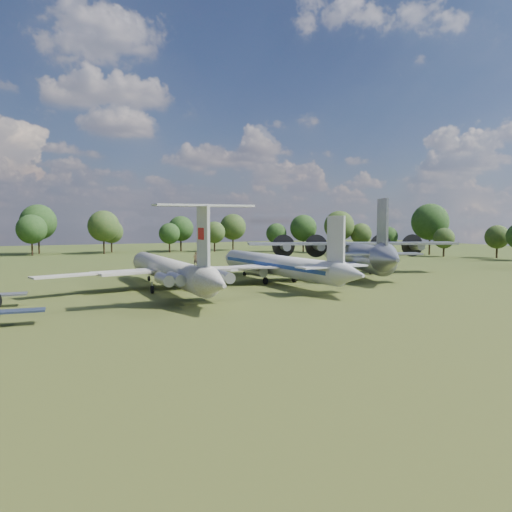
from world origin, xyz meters
name	(u,v)px	position (x,y,z in m)	size (l,w,h in m)	color
ground	(197,292)	(0.00, 0.00, 0.00)	(300.00, 300.00, 0.00)	#234416
il62_airliner	(168,275)	(-3.05, 3.25, 2.21)	(34.72, 45.14, 4.43)	beige
tu104_jet	(277,269)	(14.48, 4.69, 2.16)	(32.38, 43.18, 4.32)	#BDBDBD
an12_transport	(355,258)	(33.22, 10.47, 2.82)	(38.32, 42.83, 5.64)	#96989E
person_on_il62	(196,259)	(-3.10, -9.15, 5.24)	(0.59, 0.39, 1.62)	olive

